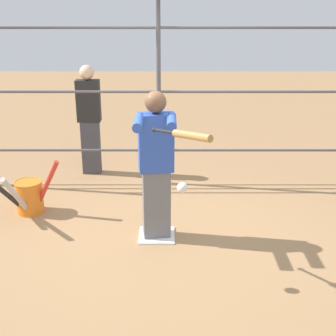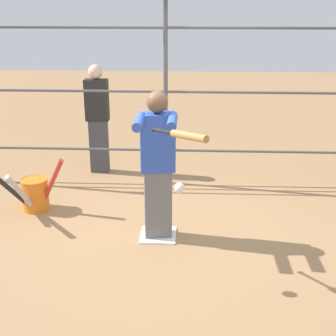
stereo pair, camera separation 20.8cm
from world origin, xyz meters
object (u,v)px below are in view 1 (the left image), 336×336
batter (156,162)px  bat_bucket (28,196)px  softball_in_flight (182,188)px  bystander_behind_fence (89,118)px  baseball_bat_swinging (187,135)px

batter → bat_bucket: 1.84m
softball_in_flight → bystander_behind_fence: bearing=-66.0°
baseball_bat_swinging → softball_in_flight: baseball_bat_swinging is taller
batter → bat_bucket: bearing=-21.0°
softball_in_flight → bystander_behind_fence: size_ratio=0.06×
softball_in_flight → bystander_behind_fence: (1.29, -2.90, -0.12)m
bat_bucket → batter: bearing=159.0°
bat_bucket → softball_in_flight: bearing=141.6°
softball_in_flight → bystander_behind_fence: bystander_behind_fence is taller
baseball_bat_swinging → softball_in_flight: size_ratio=6.93×
batter → bystander_behind_fence: bearing=-63.1°
softball_in_flight → batter: bearing=-73.5°
batter → baseball_bat_swinging: batter is taller
bystander_behind_fence → batter: bearing=116.9°
baseball_bat_swinging → bystander_behind_fence: size_ratio=0.41×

